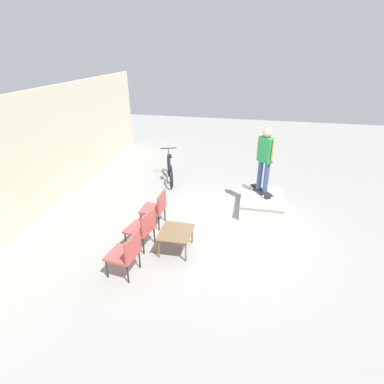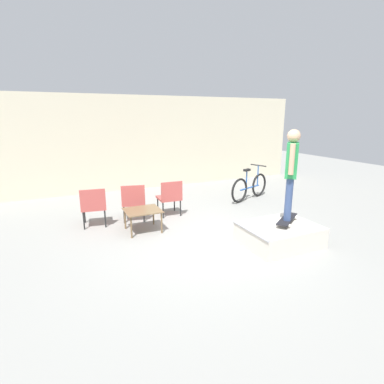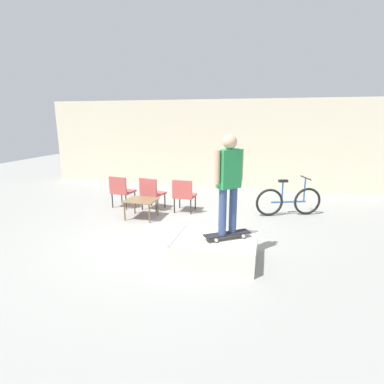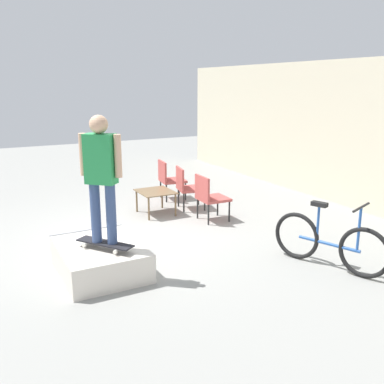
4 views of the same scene
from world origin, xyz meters
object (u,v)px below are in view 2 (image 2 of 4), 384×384
coffee_table (143,213)px  bicycle (250,187)px  patio_chair_right (170,196)px  skate_ramp_box (279,235)px  patio_chair_left (94,205)px  person_skater (291,168)px  skateboard_on_ramp (287,219)px  patio_chair_center (133,200)px

coffee_table → bicycle: bicycle is taller
patio_chair_right → bicycle: size_ratio=0.54×
skate_ramp_box → bicycle: bearing=64.8°
patio_chair_left → patio_chair_right: same height
skate_ramp_box → person_skater: (0.18, 0.02, 1.26)m
skateboard_on_ramp → patio_chair_right: bearing=86.3°
skateboard_on_ramp → person_skater: person_skater is taller
patio_chair_center → patio_chair_right: 0.90m
coffee_table → skate_ramp_box: bearing=-39.2°
patio_chair_center → bicycle: bearing=-161.5°
person_skater → patio_chair_left: (-3.21, 2.43, -0.96)m
skate_ramp_box → patio_chair_center: size_ratio=1.59×
patio_chair_left → patio_chair_right: bearing=-172.6°
skateboard_on_ramp → patio_chair_center: bearing=99.5°
patio_chair_left → bicycle: 4.40m
coffee_table → bicycle: size_ratio=0.46×
skate_ramp_box → coffee_table: (-2.14, 1.75, 0.21)m
coffee_table → bicycle: bearing=17.6°
patio_chair_center → bicycle: (3.50, 0.39, -0.12)m
skateboard_on_ramp → bicycle: size_ratio=0.49×
person_skater → bicycle: 3.24m
patio_chair_right → skateboard_on_ramp: bearing=122.6°
skateboard_on_ramp → patio_chair_center: 3.38m
coffee_table → bicycle: 3.66m
patio_chair_right → bicycle: (2.61, 0.40, -0.12)m
patio_chair_center → patio_chair_left: bearing=12.1°
person_skater → skate_ramp_box: bearing=141.1°
patio_chair_center → patio_chair_right: same height
skateboard_on_ramp → patio_chair_right: 2.83m
coffee_table → patio_chair_right: patio_chair_right is taller
skateboard_on_ramp → patio_chair_center: patio_chair_center is taller
coffee_table → patio_chair_right: size_ratio=0.84×
skateboard_on_ramp → coffee_table: 2.89m
person_skater → bicycle: bearing=21.2°
skate_ramp_box → skateboard_on_ramp: skateboard_on_ramp is taller
person_skater → patio_chair_left: size_ratio=1.89×
person_skater → patio_chair_right: bearing=74.3°
patio_chair_left → bicycle: (4.38, 0.40, -0.12)m
person_skater → coffee_table: 3.08m
patio_chair_left → bicycle: bearing=-167.4°
patio_chair_right → skate_ramp_box: bearing=119.1°
person_skater → patio_chair_right: size_ratio=1.89×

